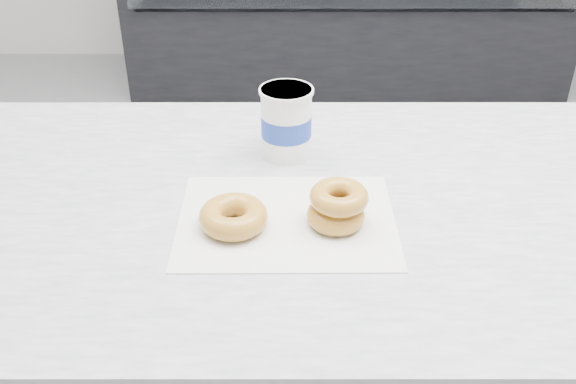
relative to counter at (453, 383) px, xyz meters
name	(u,v)px	position (x,y,z in m)	size (l,w,h in m)	color
ground	(393,332)	(0.00, 0.60, -0.45)	(5.00, 5.00, 0.00)	gray
counter	(453,383)	(0.00, 0.00, 0.00)	(3.06, 0.76, 0.90)	#333335
wax_paper	(287,220)	(-0.34, -0.06, 0.45)	(0.34, 0.26, 0.00)	silver
donut_single	(233,217)	(-0.42, -0.08, 0.47)	(0.11, 0.11, 0.04)	gold
donut_stack	(337,206)	(-0.26, -0.07, 0.48)	(0.12, 0.12, 0.06)	gold
coffee_cup	(286,122)	(-0.34, 0.15, 0.51)	(0.12, 0.12, 0.13)	white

